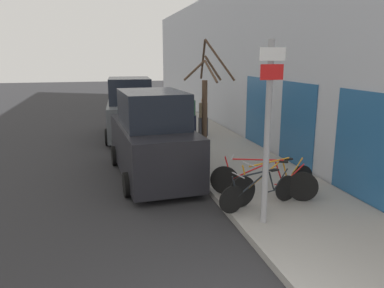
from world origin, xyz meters
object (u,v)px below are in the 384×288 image
parked_car_0 (152,139)px  pedestrian_far (203,114)px  parked_car_1 (130,111)px  street_tree (206,110)px  signpost (268,130)px  bicycle_1 (273,183)px  bicycle_0 (260,191)px  pedestrian_near (191,112)px  bicycle_2 (263,181)px

parked_car_0 → pedestrian_far: parked_car_0 is taller
parked_car_0 → parked_car_1: bearing=88.0°
pedestrian_far → street_tree: 4.70m
signpost → bicycle_1: signpost is taller
bicycle_0 → signpost: bearing=147.5°
bicycle_0 → pedestrian_far: bearing=-20.1°
parked_car_1 → pedestrian_near: parked_car_1 is taller
parked_car_0 → bicycle_2: bearing=-54.0°
bicycle_1 → pedestrian_far: bearing=-17.4°
bicycle_1 → parked_car_0: 3.80m
pedestrian_near → signpost: bearing=97.5°
bicycle_0 → pedestrian_near: size_ratio=1.23×
parked_car_0 → street_tree: 1.78m
pedestrian_near → bicycle_1: bearing=102.1°
bicycle_0 → bicycle_1: size_ratio=0.86×
bicycle_2 → pedestrian_near: 7.64m
signpost → pedestrian_near: (0.73, 8.88, -0.94)m
parked_car_0 → bicycle_0: bearing=-62.3°
bicycle_2 → pedestrian_far: 7.26m
pedestrian_far → signpost: bearing=81.0°
bicycle_2 → parked_car_1: 8.68m
bicycle_2 → street_tree: size_ratio=0.59×
signpost → bicycle_1: (0.71, 1.06, -1.49)m
pedestrian_far → parked_car_1: bearing=-22.3°
bicycle_2 → parked_car_1: bearing=44.3°
bicycle_1 → street_tree: 3.34m
parked_car_1 → pedestrian_near: size_ratio=2.74×
parked_car_1 → street_tree: bearing=-69.5°
street_tree → signpost: bearing=-89.1°
signpost → street_tree: (-0.06, 4.02, -0.15)m
bicycle_0 → street_tree: street_tree is taller
bicycle_1 → parked_car_0: parked_car_0 is taller
pedestrian_near → parked_car_1: bearing=-3.8°
parked_car_1 → parked_car_0: bearing=-85.4°
bicycle_1 → parked_car_0: bearing=25.2°
parked_car_0 → pedestrian_far: (2.81, 4.51, -0.05)m
signpost → street_tree: street_tree is taller
parked_car_1 → street_tree: street_tree is taller
bicycle_0 → street_tree: bearing=-7.8°
bicycle_0 → pedestrian_far: pedestrian_far is taller
bicycle_0 → pedestrian_near: bearing=-16.8°
parked_car_0 → pedestrian_far: size_ratio=3.03×
signpost → bicycle_1: bearing=56.1°
parked_car_0 → street_tree: bearing=-1.5°
bicycle_0 → bicycle_1: (0.45, 0.30, 0.05)m
parked_car_0 → street_tree: street_tree is taller
bicycle_0 → parked_car_0: 3.79m
signpost → parked_car_1: bearing=100.5°
bicycle_0 → bicycle_1: bearing=-69.9°
bicycle_0 → parked_car_0: size_ratio=0.43×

